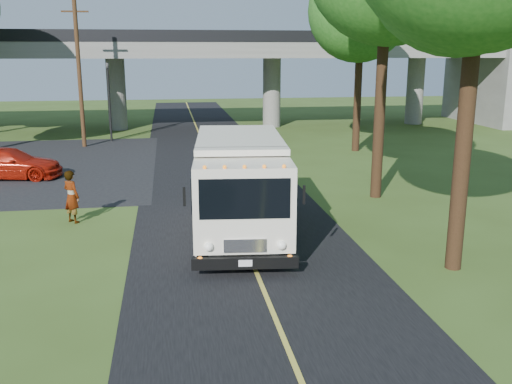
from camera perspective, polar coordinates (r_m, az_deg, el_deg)
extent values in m
plane|color=#394E1C|center=(14.41, 0.94, -10.26)|extent=(120.00, 120.00, 0.00)
cube|color=black|center=(23.80, -3.14, -0.43)|extent=(7.00, 90.00, 0.02)
cube|color=black|center=(32.70, -24.21, 2.30)|extent=(16.00, 18.00, 0.01)
cube|color=gold|center=(23.80, -3.14, -0.38)|extent=(0.12, 90.00, 0.01)
cube|color=slate|center=(45.01, -6.15, 13.98)|extent=(50.00, 9.00, 1.20)
cube|color=black|center=(40.63, -5.87, 15.27)|extent=(50.00, 0.25, 0.80)
cube|color=black|center=(49.41, -6.44, 15.00)|extent=(50.00, 0.25, 0.80)
cube|color=slate|center=(52.64, 22.70, 9.72)|extent=(4.00, 10.00, 6.00)
cylinder|color=slate|center=(45.22, -13.76, 9.48)|extent=(1.40, 1.40, 5.40)
cylinder|color=slate|center=(45.81, 1.58, 9.92)|extent=(1.40, 1.40, 5.40)
cylinder|color=slate|center=(49.40, 15.61, 9.71)|extent=(1.40, 1.40, 5.40)
cylinder|color=black|center=(39.27, -14.45, 8.67)|extent=(0.14, 0.14, 5.20)
imported|color=black|center=(39.15, -14.63, 11.59)|extent=(0.18, 0.22, 1.10)
cylinder|color=#472D19|center=(37.35, -17.25, 11.17)|extent=(0.26, 0.26, 9.00)
cube|color=#472D19|center=(37.39, -17.67, 16.83)|extent=(1.60, 0.10, 0.10)
cylinder|color=#382314|center=(16.14, 20.04, 4.52)|extent=(0.44, 0.44, 7.00)
cylinder|color=#382314|center=(23.61, 12.31, 8.62)|extent=(0.44, 0.44, 7.70)
cylinder|color=#382314|center=(34.91, 10.13, 9.48)|extent=(0.44, 0.44, 6.65)
sphere|color=#1D5817|center=(34.89, 10.48, 17.49)|extent=(5.58, 5.58, 5.58)
sphere|color=#1D5817|center=(34.70, 11.55, 17.96)|extent=(4.96, 4.96, 4.96)
cube|color=silver|center=(19.31, -1.70, 1.98)|extent=(3.19, 5.24, 2.56)
cube|color=silver|center=(15.91, -1.28, -1.05)|extent=(2.91, 2.29, 2.33)
cube|color=black|center=(14.85, -1.14, -0.67)|extent=(2.39, 0.31, 1.08)
cube|color=black|center=(15.27, -1.09, -7.08)|extent=(2.85, 0.47, 0.32)
cube|color=silver|center=(19.26, -1.62, -2.86)|extent=(3.33, 6.83, 0.20)
cylinder|color=black|center=(16.50, -5.34, -5.21)|extent=(0.41, 1.05, 1.02)
cylinder|color=black|center=(16.58, 2.74, -5.06)|extent=(0.41, 1.05, 1.02)
cylinder|color=black|center=(21.08, -4.96, -0.95)|extent=(0.41, 1.05, 1.02)
cylinder|color=black|center=(21.14, 1.34, -0.85)|extent=(0.41, 1.05, 1.02)
imported|color=#AB190A|center=(29.50, -23.51, 2.64)|extent=(5.15, 2.63, 1.43)
imported|color=gray|center=(21.00, -17.97, -0.44)|extent=(0.81, 0.80, 1.88)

